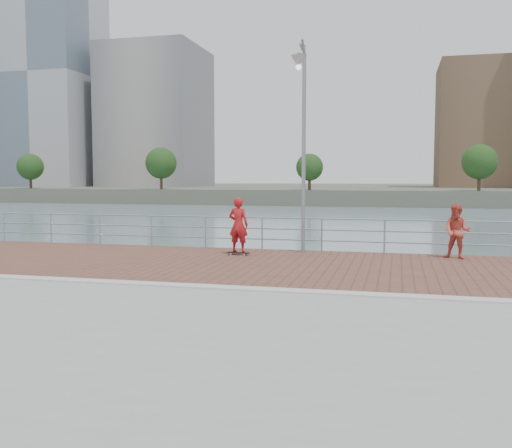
% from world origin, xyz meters
% --- Properties ---
extents(water, '(400.00, 400.00, 0.00)m').
position_xyz_m(water, '(0.00, 0.00, -2.00)').
color(water, slate).
rests_on(water, ground).
extents(seawall, '(40.00, 24.00, 2.00)m').
position_xyz_m(seawall, '(0.00, -5.00, -1.00)').
color(seawall, gray).
rests_on(seawall, ground).
extents(brick_lane, '(40.00, 6.80, 0.02)m').
position_xyz_m(brick_lane, '(0.00, 3.60, 0.01)').
color(brick_lane, brown).
rests_on(brick_lane, seawall).
extents(curb, '(40.00, 0.40, 0.06)m').
position_xyz_m(curb, '(0.00, 0.00, 0.03)').
color(curb, '#B7B5AD').
rests_on(curb, seawall).
extents(far_shore, '(320.00, 95.00, 2.50)m').
position_xyz_m(far_shore, '(0.00, 122.50, -0.75)').
color(far_shore, '#4C5142').
rests_on(far_shore, ground).
extents(guardrail, '(39.06, 0.06, 1.13)m').
position_xyz_m(guardrail, '(0.00, 7.00, 0.69)').
color(guardrail, '#8C9EA8').
rests_on(guardrail, brick_lane).
extents(street_lamp, '(0.47, 1.38, 6.49)m').
position_xyz_m(street_lamp, '(0.48, 6.03, 4.61)').
color(street_lamp, gray).
rests_on(street_lamp, brick_lane).
extents(skateboard, '(0.74, 0.26, 0.08)m').
position_xyz_m(skateboard, '(-1.41, 5.37, 0.09)').
color(skateboard, black).
rests_on(skateboard, brick_lane).
extents(skateboarder, '(0.67, 0.48, 1.74)m').
position_xyz_m(skateboarder, '(-1.41, 5.37, 0.98)').
color(skateboarder, red).
rests_on(skateboarder, skateboard).
extents(bystander, '(0.97, 0.86, 1.66)m').
position_xyz_m(bystander, '(5.23, 6.12, 0.85)').
color(bystander, '#CD4B3C').
rests_on(bystander, brick_lane).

